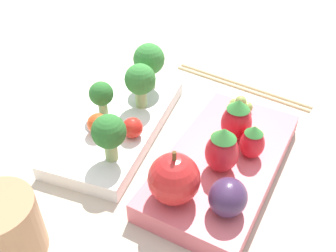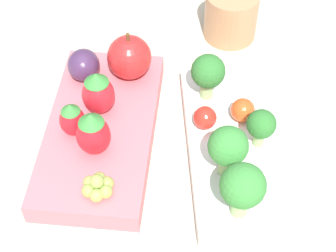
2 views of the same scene
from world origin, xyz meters
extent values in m
plane|color=#BCB29E|center=(0.00, 0.00, 0.00)|extent=(4.00, 4.00, 0.00)
cube|color=white|center=(0.00, 0.07, 0.01)|extent=(0.23, 0.12, 0.02)
cube|color=#DB6670|center=(-0.01, -0.07, 0.01)|extent=(0.22, 0.12, 0.02)
cylinder|color=#93B770|center=(0.00, 0.09, 0.03)|extent=(0.01, 0.01, 0.02)
sphere|color=#2D702D|center=(0.00, 0.09, 0.05)|extent=(0.03, 0.03, 0.03)
cylinder|color=#93B770|center=(0.04, 0.06, 0.03)|extent=(0.01, 0.01, 0.02)
sphere|color=#388438|center=(0.04, 0.06, 0.06)|extent=(0.04, 0.04, 0.04)
cylinder|color=#93B770|center=(-0.06, 0.04, 0.03)|extent=(0.01, 0.01, 0.02)
sphere|color=#2D702D|center=(-0.06, 0.04, 0.06)|extent=(0.04, 0.04, 0.04)
cylinder|color=#93B770|center=(0.08, 0.07, 0.03)|extent=(0.02, 0.02, 0.02)
sphere|color=#388438|center=(0.08, 0.07, 0.06)|extent=(0.04, 0.04, 0.04)
sphere|color=red|center=(-0.02, 0.03, 0.03)|extent=(0.02, 0.02, 0.02)
sphere|color=#DB4C1E|center=(-0.03, 0.07, 0.03)|extent=(0.03, 0.03, 0.03)
sphere|color=red|center=(-0.09, -0.05, 0.05)|extent=(0.05, 0.05, 0.05)
cylinder|color=brown|center=(-0.09, -0.05, 0.08)|extent=(0.00, 0.00, 0.01)
ellipsoid|color=red|center=(-0.03, -0.08, 0.05)|extent=(0.03, 0.03, 0.04)
cone|color=#388438|center=(-0.03, -0.08, 0.07)|extent=(0.03, 0.03, 0.01)
ellipsoid|color=red|center=(0.02, -0.07, 0.05)|extent=(0.03, 0.03, 0.04)
cone|color=#388438|center=(0.02, -0.07, 0.07)|extent=(0.03, 0.03, 0.01)
ellipsoid|color=red|center=(0.00, -0.10, 0.04)|extent=(0.03, 0.03, 0.03)
cone|color=#388438|center=(0.00, -0.10, 0.06)|extent=(0.02, 0.02, 0.01)
ellipsoid|color=#42284C|center=(-0.08, -0.10, 0.04)|extent=(0.04, 0.03, 0.03)
sphere|color=#8EA84C|center=(0.08, -0.06, 0.03)|extent=(0.01, 0.01, 0.01)
sphere|color=#8EA84C|center=(0.08, -0.06, 0.03)|extent=(0.01, 0.01, 0.01)
sphere|color=#8EA84C|center=(0.07, -0.06, 0.03)|extent=(0.01, 0.01, 0.01)
sphere|color=#8EA84C|center=(0.06, -0.06, 0.03)|extent=(0.01, 0.01, 0.01)
sphere|color=#8EA84C|center=(0.07, -0.07, 0.03)|extent=(0.01, 0.01, 0.01)
sphere|color=#8EA84C|center=(0.08, -0.07, 0.03)|extent=(0.01, 0.01, 0.01)
sphere|color=#8EA84C|center=(0.07, -0.06, 0.04)|extent=(0.01, 0.01, 0.01)
cylinder|color=tan|center=(-0.19, 0.06, 0.03)|extent=(0.06, 0.06, 0.06)
cylinder|color=tan|center=(0.17, -0.04, 0.00)|extent=(0.04, 0.21, 0.01)
cylinder|color=tan|center=(0.16, -0.04, 0.00)|extent=(0.04, 0.21, 0.01)
camera|label=1|loc=(-0.30, -0.15, 0.30)|focal=40.00mm
camera|label=2|loc=(0.36, 0.02, 0.47)|focal=60.00mm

